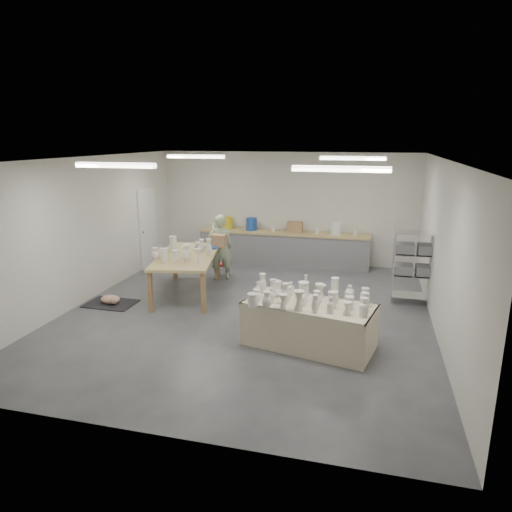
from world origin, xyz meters
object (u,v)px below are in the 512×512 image
(drying_table, at_px, (309,321))
(red_stool, at_px, (224,265))
(potter, at_px, (220,247))
(work_table, at_px, (189,255))

(drying_table, relative_size, red_stool, 6.46)
(red_stool, bearing_deg, potter, -90.00)
(drying_table, bearing_deg, red_stool, 139.67)
(drying_table, relative_size, potter, 1.42)
(work_table, height_order, potter, potter)
(potter, xyz_separation_m, red_stool, (0.00, 0.27, -0.53))
(drying_table, bearing_deg, work_table, 158.57)
(drying_table, distance_m, work_table, 3.54)
(drying_table, height_order, potter, potter)
(potter, height_order, red_stool, potter)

